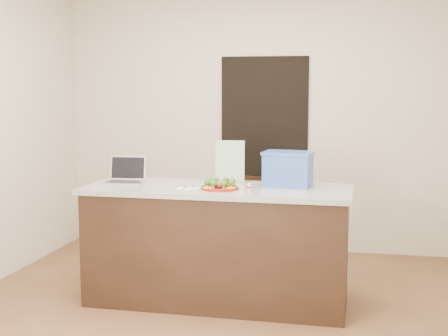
% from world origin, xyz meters
% --- Properties ---
extents(ground, '(4.00, 4.00, 0.00)m').
position_xyz_m(ground, '(0.00, 0.00, 0.00)').
color(ground, brown).
rests_on(ground, ground).
extents(room_shell, '(4.00, 4.00, 4.00)m').
position_xyz_m(room_shell, '(0.00, 0.00, 1.62)').
color(room_shell, white).
rests_on(room_shell, ground).
extents(doorway, '(0.90, 0.02, 2.00)m').
position_xyz_m(doorway, '(0.10, 1.98, 1.00)').
color(doorway, black).
rests_on(doorway, ground).
extents(island, '(2.06, 0.76, 0.92)m').
position_xyz_m(island, '(0.00, 0.25, 0.46)').
color(island, black).
rests_on(island, ground).
extents(plate, '(0.29, 0.29, 0.02)m').
position_xyz_m(plate, '(0.04, 0.16, 0.93)').
color(plate, maroon).
rests_on(plate, island).
extents(meatballs, '(0.12, 0.12, 0.04)m').
position_xyz_m(meatballs, '(0.04, 0.16, 0.96)').
color(meatballs, brown).
rests_on(meatballs, plate).
extents(broccoli, '(0.24, 0.24, 0.04)m').
position_xyz_m(broccoli, '(0.04, 0.16, 0.98)').
color(broccoli, '#265015').
rests_on(broccoli, plate).
extents(pepper_rings, '(0.25, 0.25, 0.01)m').
position_xyz_m(pepper_rings, '(0.04, 0.16, 0.94)').
color(pepper_rings, yellow).
rests_on(pepper_rings, plate).
extents(napkin, '(0.17, 0.17, 0.01)m').
position_xyz_m(napkin, '(-0.20, 0.11, 0.92)').
color(napkin, white).
rests_on(napkin, island).
extents(fork, '(0.04, 0.17, 0.00)m').
position_xyz_m(fork, '(-0.22, 0.13, 0.93)').
color(fork, '#B2B2B7').
rests_on(fork, napkin).
extents(knife, '(0.02, 0.17, 0.01)m').
position_xyz_m(knife, '(-0.17, 0.10, 0.93)').
color(knife, silver).
rests_on(knife, napkin).
extents(yogurt_bottle, '(0.03, 0.03, 0.06)m').
position_xyz_m(yogurt_bottle, '(0.26, 0.17, 0.95)').
color(yogurt_bottle, silver).
rests_on(yogurt_bottle, island).
extents(laptop, '(0.32, 0.26, 0.21)m').
position_xyz_m(laptop, '(-0.78, 0.32, 0.98)').
color(laptop, '#BCBDC2').
rests_on(laptop, island).
extents(leaflet, '(0.24, 0.08, 0.33)m').
position_xyz_m(leaflet, '(0.04, 0.54, 1.09)').
color(leaflet, white).
rests_on(leaflet, island).
extents(blue_box, '(0.40, 0.31, 0.27)m').
position_xyz_m(blue_box, '(0.53, 0.41, 1.06)').
color(blue_box, '#2E55A8').
rests_on(blue_box, island).
extents(chair, '(0.48, 0.49, 0.87)m').
position_xyz_m(chair, '(0.05, 1.14, 0.49)').
color(chair, black).
rests_on(chair, ground).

